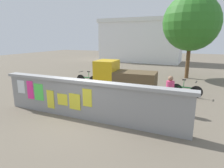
{
  "coord_description": "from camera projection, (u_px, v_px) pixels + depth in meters",
  "views": [
    {
      "loc": [
        3.86,
        -6.24,
        3.17
      ],
      "look_at": [
        0.38,
        1.58,
        1.13
      ],
      "focal_mm": 31.06,
      "sensor_mm": 36.0,
      "label": 1
    }
  ],
  "objects": [
    {
      "name": "bicycle_near",
      "position": [
        186.0,
        90.0,
        10.71
      ],
      "size": [
        1.7,
        0.44,
        0.95
      ],
      "color": "black",
      "rests_on": "ground"
    },
    {
      "name": "auto_rickshaw_truck",
      "position": [
        122.0,
        77.0,
        11.6
      ],
      "size": [
        3.69,
        1.73,
        1.85
      ],
      "color": "black",
      "rests_on": "ground"
    },
    {
      "name": "person_walking",
      "position": [
        170.0,
        91.0,
        8.25
      ],
      "size": [
        0.45,
        0.45,
        1.62
      ],
      "color": "#3F994C",
      "rests_on": "ground"
    },
    {
      "name": "tree_roadside",
      "position": [
        191.0,
        23.0,
        14.73
      ],
      "size": [
        4.28,
        4.28,
        6.45
      ],
      "color": "brown",
      "rests_on": "ground"
    },
    {
      "name": "poster_wall",
      "position": [
        87.0,
        99.0,
        7.62
      ],
      "size": [
        8.06,
        0.42,
        1.58
      ],
      "color": "gray",
      "rests_on": "ground"
    },
    {
      "name": "building_background",
      "position": [
        141.0,
        40.0,
        26.42
      ],
      "size": [
        10.86,
        5.11,
        5.66
      ],
      "color": "white",
      "rests_on": "ground"
    },
    {
      "name": "ground",
      "position": [
        141.0,
        80.0,
        14.92
      ],
      "size": [
        60.0,
        60.0,
        0.0
      ],
      "primitive_type": "plane",
      "color": "#6B6051"
    },
    {
      "name": "bicycle_far",
      "position": [
        87.0,
        80.0,
        13.42
      ],
      "size": [
        1.71,
        0.44,
        0.95
      ],
      "color": "black",
      "rests_on": "ground"
    },
    {
      "name": "motorcycle",
      "position": [
        71.0,
        95.0,
        9.49
      ],
      "size": [
        1.89,
        0.56,
        0.87
      ],
      "color": "black",
      "rests_on": "ground"
    }
  ]
}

